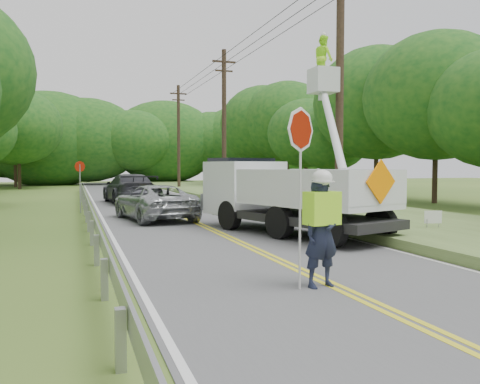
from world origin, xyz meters
name	(u,v)px	position (x,y,z in m)	size (l,w,h in m)	color
ground	(350,294)	(0.00, 0.00, 0.00)	(140.00, 140.00, 0.00)	#3C5F21
road	(182,216)	(0.00, 14.00, 0.01)	(7.20, 96.00, 0.03)	#545457
guardrail	(88,205)	(-4.02, 14.91, 0.55)	(0.18, 48.00, 0.77)	#939499
utility_poles	(262,110)	(5.00, 17.02, 5.27)	(1.60, 43.30, 10.00)	black
tall_grass_verge	(324,209)	(7.10, 14.00, 0.15)	(7.00, 96.00, 0.30)	#506C32
treeline_right	(350,116)	(15.55, 25.56, 6.11)	(10.72, 53.43, 10.84)	#332319
treeline_horizon	(113,141)	(0.21, 56.25, 5.50)	(57.28, 14.63, 11.75)	#134618
flagger	(321,224)	(-0.28, 0.56, 1.18)	(1.20, 0.59, 3.28)	#191E33
bucket_truck	(276,185)	(2.09, 8.23, 1.60)	(4.76, 7.66, 7.07)	black
suv_silver	(155,202)	(-1.38, 13.06, 0.75)	(2.42, 5.25, 1.46)	#A9ADB0
suv_darkgrey	(129,188)	(-1.40, 22.83, 0.90)	(2.48, 6.10, 1.77)	#34353B
stop_sign_permanent	(80,179)	(-4.29, 17.21, 1.66)	(0.49, 0.25, 2.50)	#939499
yard_sign	(433,218)	(6.26, 5.28, 0.60)	(0.56, 0.17, 0.83)	white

